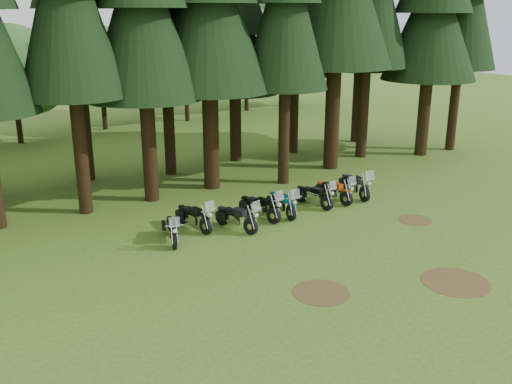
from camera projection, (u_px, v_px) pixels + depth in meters
The scene contains 18 objects.
ground at pixel (346, 249), 20.90m from camera, with size 120.00×120.00×0.00m, color #3C631D.
pine_back_4 at pixel (234, 13), 30.88m from camera, with size 4.94×4.94×13.78m.
decid_3 at pixel (18, 74), 36.33m from camera, with size 6.12×5.95×7.65m.
decid_4 at pixel (105, 69), 40.80m from camera, with size 5.93×5.76×7.41m.
decid_5 at pixel (190, 40), 43.50m from camera, with size 8.45×8.21×10.56m.
decid_6 at pixel (251, 50), 48.47m from camera, with size 7.06×6.86×8.82m.
decid_7 at pixel (294, 36), 50.59m from camera, with size 8.44×8.20×10.55m.
dirt_patch_0 at pixel (321, 292), 17.68m from camera, with size 1.80×1.80×0.01m, color #4C3D1E.
dirt_patch_1 at pixel (415, 220), 23.79m from camera, with size 1.40×1.40×0.01m, color #4C3D1E.
dirt_patch_2 at pixel (456, 282), 18.36m from camera, with size 2.20×2.20×0.01m, color #4C3D1E.
motorcycle_0 at pixel (172, 231), 21.47m from camera, with size 1.00×2.05×1.33m.
motorcycle_1 at pixel (194, 218), 22.72m from camera, with size 0.54×2.28×1.43m.
motorcycle_2 at pixel (236, 218), 22.63m from camera, with size 0.77×2.27×1.43m.
motorcycle_3 at pixel (260, 208), 23.80m from camera, with size 0.72×2.35×1.48m.
motorcycle_4 at pixel (282, 204), 24.31m from camera, with size 0.68×2.29×1.44m.
motorcycle_5 at pixel (314, 196), 25.37m from camera, with size 0.57×2.22×1.39m.
motorcycle_6 at pixel (334, 192), 25.98m from camera, with size 0.50×2.30×1.44m.
motorcycle_7 at pixel (355, 186), 26.73m from camera, with size 0.86×2.45×1.54m.
Camera 1 is at (-13.94, -13.71, 8.34)m, focal length 40.00 mm.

